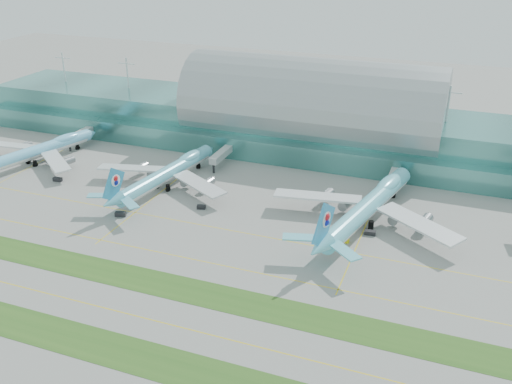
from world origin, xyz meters
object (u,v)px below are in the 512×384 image
at_px(airliner_b, 168,172).
at_px(terminal, 311,120).
at_px(airliner_c, 369,205).
at_px(airliner_a, 38,150).

bearing_deg(airliner_b, terminal, 63.96).
bearing_deg(airliner_c, airliner_a, -168.87).
height_order(airliner_a, airliner_b, airliner_b).
height_order(terminal, airliner_a, terminal).
xyz_separation_m(terminal, airliner_a, (-110.09, -60.63, -8.44)).
distance_m(airliner_a, airliner_b, 67.41).
distance_m(airliner_b, airliner_c, 82.74).
bearing_deg(airliner_b, airliner_c, 6.46).
xyz_separation_m(terminal, airliner_c, (39.99, -65.30, -7.34)).
bearing_deg(terminal, airliner_b, -124.20).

